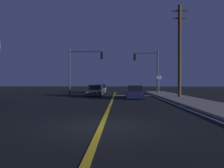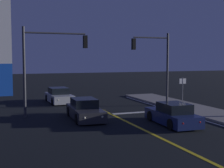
{
  "view_description": "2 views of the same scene",
  "coord_description": "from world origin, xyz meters",
  "px_view_note": "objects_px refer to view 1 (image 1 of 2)",
  "views": [
    {
      "loc": [
        0.67,
        -7.79,
        1.64
      ],
      "look_at": [
        -0.18,
        16.49,
        1.47
      ],
      "focal_mm": 33.5,
      "sensor_mm": 36.0,
      "label": 1
    },
    {
      "loc": [
        -7.76,
        -2.33,
        4.05
      ],
      "look_at": [
        -0.29,
        17.75,
        2.26
      ],
      "focal_mm": 50.69,
      "sensor_mm": 36.0,
      "label": 2
    }
  ],
  "objects_px": {
    "car_mid_block_charcoal": "(96,91)",
    "car_side_waiting_navy": "(135,93)",
    "traffic_signal_far_left": "(81,64)",
    "street_sign_corner": "(159,82)",
    "traffic_signal_near_right": "(149,65)",
    "car_parked_curb_silver": "(101,89)",
    "utility_pole_right": "(179,50)"
  },
  "relations": [
    {
      "from": "utility_pole_right",
      "to": "street_sign_corner",
      "type": "distance_m",
      "value": 5.22
    },
    {
      "from": "traffic_signal_far_left",
      "to": "utility_pole_right",
      "type": "xyz_separation_m",
      "value": [
        11.34,
        -5.16,
        0.92
      ]
    },
    {
      "from": "utility_pole_right",
      "to": "car_parked_curb_silver",
      "type": "bearing_deg",
      "value": 129.05
    },
    {
      "from": "car_side_waiting_navy",
      "to": "car_mid_block_charcoal",
      "type": "height_order",
      "value": "same"
    },
    {
      "from": "car_mid_block_charcoal",
      "to": "utility_pole_right",
      "type": "distance_m",
      "value": 10.76
    },
    {
      "from": "car_mid_block_charcoal",
      "to": "traffic_signal_far_left",
      "type": "height_order",
      "value": "traffic_signal_far_left"
    },
    {
      "from": "car_mid_block_charcoal",
      "to": "street_sign_corner",
      "type": "bearing_deg",
      "value": -173.83
    },
    {
      "from": "traffic_signal_far_left",
      "to": "street_sign_corner",
      "type": "distance_m",
      "value": 10.33
    },
    {
      "from": "car_mid_block_charcoal",
      "to": "traffic_signal_near_right",
      "type": "bearing_deg",
      "value": -152.24
    },
    {
      "from": "car_side_waiting_navy",
      "to": "car_mid_block_charcoal",
      "type": "xyz_separation_m",
      "value": [
        -4.51,
        3.57,
        0.0
      ]
    },
    {
      "from": "traffic_signal_far_left",
      "to": "utility_pole_right",
      "type": "height_order",
      "value": "utility_pole_right"
    },
    {
      "from": "car_parked_curb_silver",
      "to": "traffic_signal_far_left",
      "type": "bearing_deg",
      "value": 70.62
    },
    {
      "from": "car_parked_curb_silver",
      "to": "car_mid_block_charcoal",
      "type": "xyz_separation_m",
      "value": [
        0.12,
        -8.28,
        0.0
      ]
    },
    {
      "from": "car_parked_curb_silver",
      "to": "traffic_signal_near_right",
      "type": "distance_m",
      "value": 9.34
    },
    {
      "from": "car_mid_block_charcoal",
      "to": "street_sign_corner",
      "type": "distance_m",
      "value": 7.93
    },
    {
      "from": "car_parked_curb_silver",
      "to": "utility_pole_right",
      "type": "xyz_separation_m",
      "value": [
        9.36,
        -11.54,
        4.45
      ]
    },
    {
      "from": "traffic_signal_far_left",
      "to": "street_sign_corner",
      "type": "bearing_deg",
      "value": -8.02
    },
    {
      "from": "car_mid_block_charcoal",
      "to": "traffic_signal_far_left",
      "type": "relative_size",
      "value": 0.75
    },
    {
      "from": "car_mid_block_charcoal",
      "to": "street_sign_corner",
      "type": "height_order",
      "value": "street_sign_corner"
    },
    {
      "from": "car_parked_curb_silver",
      "to": "utility_pole_right",
      "type": "distance_m",
      "value": 15.51
    },
    {
      "from": "car_side_waiting_navy",
      "to": "utility_pole_right",
      "type": "bearing_deg",
      "value": 6.11
    },
    {
      "from": "car_mid_block_charcoal",
      "to": "car_side_waiting_navy",
      "type": "bearing_deg",
      "value": 144.19
    },
    {
      "from": "car_parked_curb_silver",
      "to": "street_sign_corner",
      "type": "relative_size",
      "value": 1.73
    },
    {
      "from": "car_side_waiting_navy",
      "to": "utility_pole_right",
      "type": "xyz_separation_m",
      "value": [
        4.72,
        0.31,
        4.45
      ]
    },
    {
      "from": "car_parked_curb_silver",
      "to": "car_side_waiting_navy",
      "type": "bearing_deg",
      "value": 109.25
    },
    {
      "from": "car_parked_curb_silver",
      "to": "traffic_signal_near_right",
      "type": "xyz_separation_m",
      "value": [
        7.12,
        -4.98,
        3.43
      ]
    },
    {
      "from": "traffic_signal_near_right",
      "to": "street_sign_corner",
      "type": "distance_m",
      "value": 3.73
    },
    {
      "from": "traffic_signal_far_left",
      "to": "traffic_signal_near_right",
      "type": "bearing_deg",
      "value": 8.74
    },
    {
      "from": "car_parked_curb_silver",
      "to": "car_mid_block_charcoal",
      "type": "distance_m",
      "value": 8.28
    },
    {
      "from": "car_mid_block_charcoal",
      "to": "utility_pole_right",
      "type": "relative_size",
      "value": 0.47
    },
    {
      "from": "car_mid_block_charcoal",
      "to": "utility_pole_right",
      "type": "xyz_separation_m",
      "value": [
        9.24,
        -3.26,
        4.45
      ]
    },
    {
      "from": "car_side_waiting_navy",
      "to": "traffic_signal_near_right",
      "type": "bearing_deg",
      "value": 72.44
    }
  ]
}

